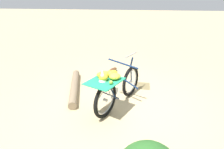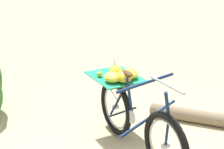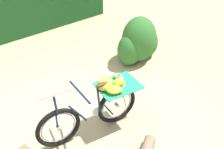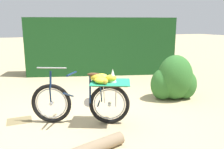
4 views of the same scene
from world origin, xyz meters
TOP-DOWN VIEW (x-y plane):
  - ground_plane at (0.00, 0.00)m, footprint 60.00×60.00m
  - bicycle at (-0.11, -0.34)m, footprint 1.74×1.02m
  - shrub_cluster at (2.20, 0.26)m, footprint 1.12×0.77m

SIDE VIEW (x-z plane):
  - ground_plane at x=0.00m, z-range 0.00..0.00m
  - shrub_cluster at x=2.20m, z-range -0.06..1.00m
  - bicycle at x=-0.11m, z-range -0.01..1.03m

